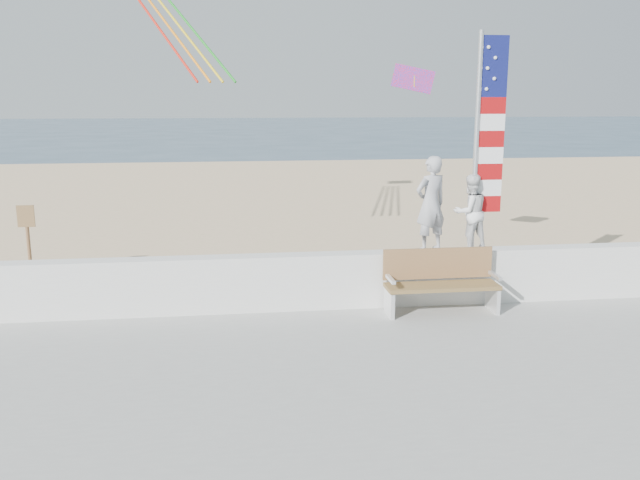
# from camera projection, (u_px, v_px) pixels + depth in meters

# --- Properties ---
(ground) EXTENTS (220.00, 220.00, 0.00)m
(ground) POSITION_uv_depth(u_px,v_px,m) (323.00, 365.00, 9.16)
(ground) COLOR #2D455B
(ground) RESTS_ON ground
(sand) EXTENTS (90.00, 40.00, 0.08)m
(sand) POSITION_uv_depth(u_px,v_px,m) (277.00, 233.00, 17.88)
(sand) COLOR #D6B88E
(sand) RESTS_ON ground
(seawall) EXTENTS (30.00, 0.35, 0.90)m
(seawall) POSITION_uv_depth(u_px,v_px,m) (306.00, 281.00, 10.97)
(seawall) COLOR silver
(seawall) RESTS_ON boardwalk
(adult) EXTENTS (0.66, 0.55, 1.56)m
(adult) POSITION_uv_depth(u_px,v_px,m) (431.00, 204.00, 10.98)
(adult) COLOR #9F9FA5
(adult) RESTS_ON seawall
(child) EXTENTS (0.71, 0.61, 1.25)m
(child) POSITION_uv_depth(u_px,v_px,m) (470.00, 212.00, 11.10)
(child) COLOR white
(child) RESTS_ON seawall
(bench) EXTENTS (1.80, 0.57, 1.00)m
(bench) POSITION_uv_depth(u_px,v_px,m) (440.00, 281.00, 10.79)
(bench) COLOR olive
(bench) RESTS_ON boardwalk
(flag) EXTENTS (0.50, 0.08, 3.50)m
(flag) POSITION_uv_depth(u_px,v_px,m) (484.00, 133.00, 10.85)
(flag) COLOR silver
(flag) RESTS_ON seawall
(parafoil_kite) EXTENTS (0.92, 0.42, 0.61)m
(parafoil_kite) POSITION_uv_depth(u_px,v_px,m) (414.00, 79.00, 13.70)
(parafoil_kite) COLOR red
(parafoil_kite) RESTS_ON ground
(sign) EXTENTS (0.32, 0.07, 1.46)m
(sign) POSITION_uv_depth(u_px,v_px,m) (28.00, 236.00, 12.99)
(sign) COLOR brown
(sign) RESTS_ON sand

